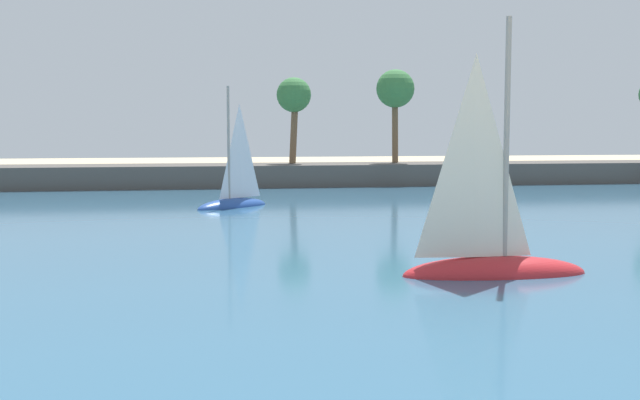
% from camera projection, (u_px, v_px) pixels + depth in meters
% --- Properties ---
extents(sea, '(220.00, 94.46, 0.06)m').
position_uv_depth(sea, '(206.00, 194.00, 55.93)').
color(sea, '#33607F').
rests_on(sea, ground).
extents(palm_headland, '(97.20, 6.00, 13.18)m').
position_uv_depth(palm_headland, '(188.00, 161.00, 62.66)').
color(palm_headland, '#514C47').
rests_on(palm_headland, ground).
extents(sailboat_near_shore, '(6.02, 2.03, 8.64)m').
position_uv_depth(sailboat_near_shore, '(491.00, 250.00, 24.77)').
color(sailboat_near_shore, red).
rests_on(sailboat_near_shore, sea).
extents(sailboat_mid_bay, '(5.04, 4.53, 7.59)m').
position_uv_depth(sailboat_mid_bay, '(234.00, 195.00, 46.40)').
color(sailboat_mid_bay, '#234793').
rests_on(sailboat_mid_bay, sea).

